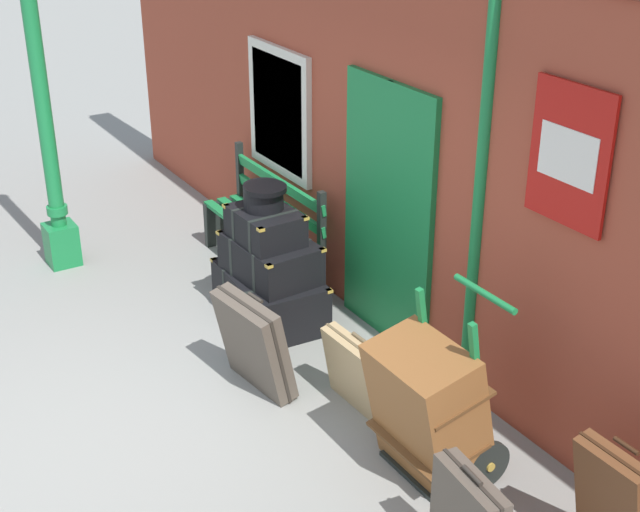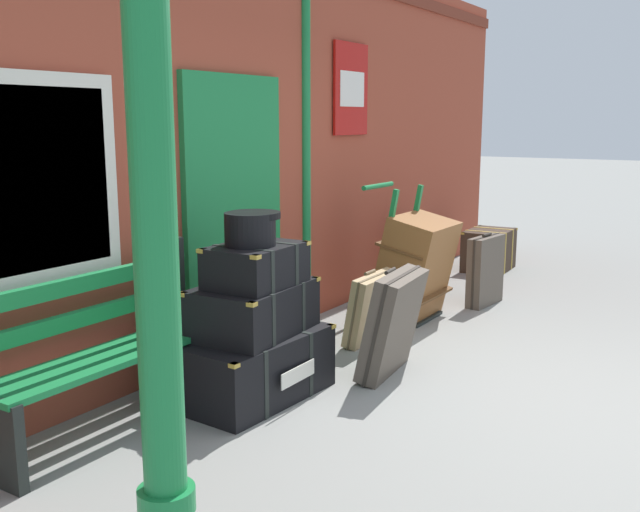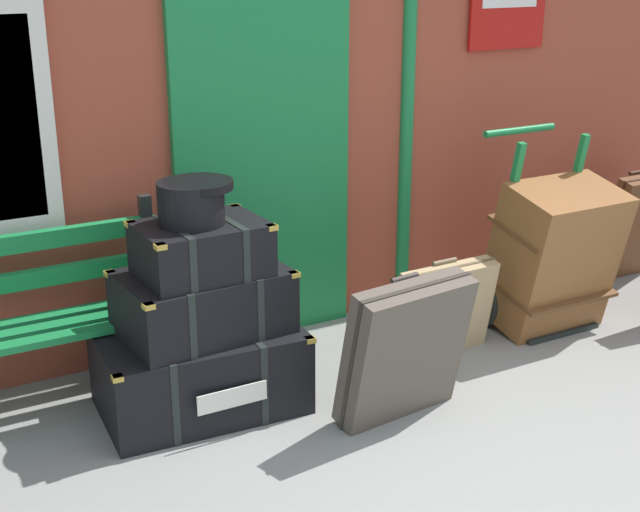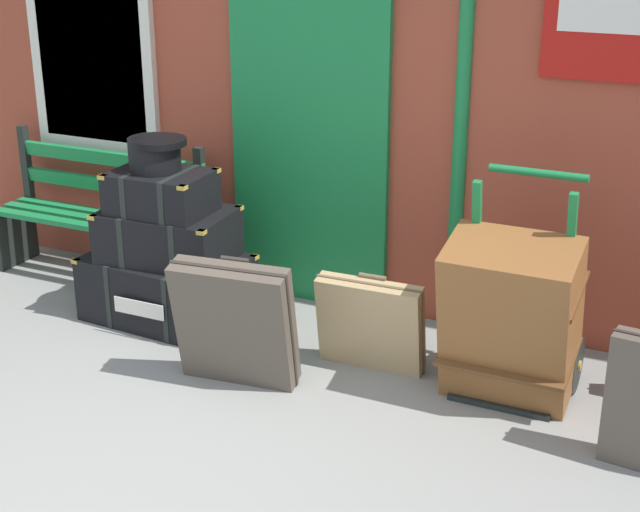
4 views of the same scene
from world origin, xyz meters
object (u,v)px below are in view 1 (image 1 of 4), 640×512
at_px(steamer_trunk_middle, 270,258).
at_px(suitcase_brown, 357,374).
at_px(suitcase_olive, 254,344).
at_px(platform_bench, 265,226).
at_px(steamer_trunk_top, 265,226).
at_px(suitcase_oxblood, 613,504).
at_px(round_hatbox, 264,195).
at_px(lamp_post, 49,148).
at_px(porters_trolley, 448,427).
at_px(steamer_trunk_base, 270,296).
at_px(large_brown_trunk, 428,409).

bearing_deg(steamer_trunk_middle, suitcase_brown, -3.83).
height_order(steamer_trunk_middle, suitcase_brown, steamer_trunk_middle).
bearing_deg(suitcase_olive, platform_bench, 149.26).
height_order(steamer_trunk_top, suitcase_brown, steamer_trunk_top).
bearing_deg(suitcase_oxblood, platform_bench, 178.54).
distance_m(suitcase_brown, suitcase_oxblood, 1.99).
bearing_deg(steamer_trunk_middle, round_hatbox, -149.10).
bearing_deg(lamp_post, steamer_trunk_top, 29.76).
bearing_deg(steamer_trunk_top, suitcase_olive, -33.81).
relative_size(round_hatbox, porters_trolley, 0.31).
distance_m(steamer_trunk_middle, suitcase_olive, 1.03).
bearing_deg(steamer_trunk_top, steamer_trunk_base, 122.99).
height_order(suitcase_brown, suitcase_olive, suitcase_olive).
xyz_separation_m(steamer_trunk_middle, round_hatbox, (-0.04, -0.02, 0.54)).
distance_m(steamer_trunk_middle, steamer_trunk_top, 0.29).
xyz_separation_m(suitcase_olive, suitcase_oxblood, (2.56, 0.89, 0.01)).
bearing_deg(suitcase_olive, steamer_trunk_top, 146.19).
height_order(steamer_trunk_base, porters_trolley, porters_trolley).
relative_size(round_hatbox, suitcase_brown, 0.58).
xyz_separation_m(platform_bench, porters_trolley, (3.09, -0.34, -0.17)).
height_order(suitcase_olive, suitcase_oxblood, suitcase_oxblood).
bearing_deg(porters_trolley, large_brown_trunk, -90.00).
distance_m(platform_bench, round_hatbox, 1.14).
bearing_deg(porters_trolley, steamer_trunk_base, -178.33).
relative_size(platform_bench, steamer_trunk_top, 2.56).
bearing_deg(suitcase_oxblood, porters_trolley, -168.60).
relative_size(lamp_post, suitcase_brown, 4.77).
bearing_deg(steamer_trunk_middle, lamp_post, -149.59).
relative_size(platform_bench, suitcase_olive, 2.11).
height_order(lamp_post, suitcase_oxblood, lamp_post).
distance_m(lamp_post, round_hatbox, 2.25).
distance_m(platform_bench, steamer_trunk_top, 1.05).
xyz_separation_m(steamer_trunk_base, suitcase_oxblood, (3.41, 0.30, 0.17)).
bearing_deg(suitcase_oxblood, suitcase_brown, -168.56).
distance_m(round_hatbox, suitcase_oxblood, 3.51).
bearing_deg(round_hatbox, steamer_trunk_middle, 30.90).
xyz_separation_m(platform_bench, suitcase_olive, (1.67, -0.99, -0.07)).
xyz_separation_m(round_hatbox, large_brown_trunk, (2.27, -0.08, -0.64)).
height_order(round_hatbox, suitcase_olive, round_hatbox).
bearing_deg(lamp_post, large_brown_trunk, 14.10).
xyz_separation_m(platform_bench, suitcase_brown, (2.28, -0.50, -0.16)).
relative_size(steamer_trunk_top, suitcase_brown, 0.98).
height_order(steamer_trunk_base, suitcase_brown, suitcase_brown).
bearing_deg(steamer_trunk_top, steamer_trunk_middle, 77.02).
xyz_separation_m(round_hatbox, porters_trolley, (2.27, 0.09, -0.85)).
bearing_deg(suitcase_olive, porters_trolley, 24.88).
bearing_deg(suitcase_olive, large_brown_trunk, 18.87).
bearing_deg(suitcase_oxblood, steamer_trunk_base, -175.03).
bearing_deg(steamer_trunk_base, suitcase_olive, -34.76).
distance_m(steamer_trunk_base, steamer_trunk_middle, 0.37).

